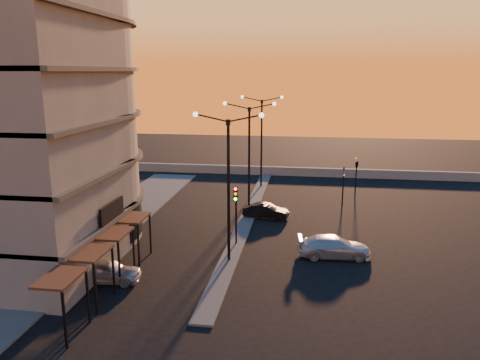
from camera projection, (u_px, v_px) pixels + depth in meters
name	position (u px, v px, depth m)	size (l,w,h in m)	color
ground	(229.00, 261.00, 29.97)	(120.00, 120.00, 0.00)	black
sidewalk_west	(101.00, 232.00, 35.31)	(5.00, 40.00, 0.12)	#4C4C49
median	(249.00, 214.00, 39.59)	(1.20, 36.00, 0.12)	#4C4C49
parapet	(283.00, 171.00, 54.62)	(44.00, 0.50, 1.00)	slate
building	(8.00, 71.00, 29.30)	(14.35, 17.08, 25.00)	#69655D
streetlamp_near	(228.00, 176.00, 28.70)	(4.32, 0.32, 9.51)	black
streetlamp_mid	(249.00, 150.00, 38.34)	(4.32, 0.32, 9.51)	black
streetlamp_far	(262.00, 134.00, 47.97)	(4.32, 0.32, 9.51)	black
traffic_light_main	(236.00, 206.00, 32.08)	(0.28, 0.44, 4.25)	black
signal_east_a	(343.00, 185.00, 41.88)	(0.13, 0.16, 3.60)	black
signal_east_b	(357.00, 164.00, 45.26)	(0.42, 1.99, 3.60)	black
car_hatchback	(106.00, 271.00, 26.90)	(1.60, 3.97, 1.35)	#B3B4BB
car_sedan	(266.00, 211.00, 38.65)	(1.30, 3.73, 1.23)	black
car_wagon	(334.00, 247.00, 30.55)	(1.94, 4.77, 1.39)	silver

